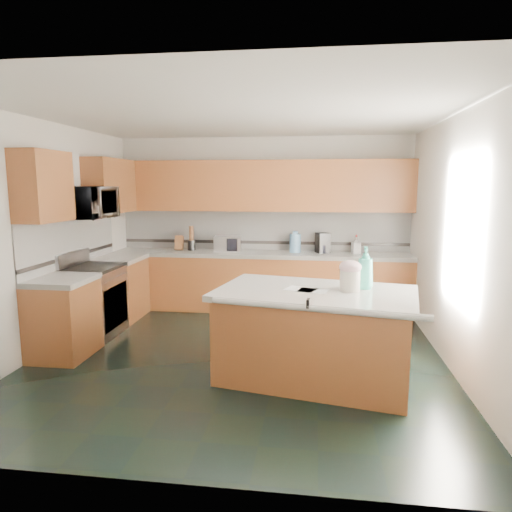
# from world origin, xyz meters

# --- Properties ---
(floor) EXTENTS (4.60, 4.60, 0.00)m
(floor) POSITION_xyz_m (0.00, 0.00, 0.00)
(floor) COLOR black
(floor) RESTS_ON ground
(ceiling) EXTENTS (4.60, 4.60, 0.00)m
(ceiling) POSITION_xyz_m (0.00, 0.00, 2.70)
(ceiling) COLOR white
(ceiling) RESTS_ON ground
(wall_back) EXTENTS (4.60, 0.04, 2.70)m
(wall_back) POSITION_xyz_m (0.00, 2.32, 1.35)
(wall_back) COLOR white
(wall_back) RESTS_ON ground
(wall_front) EXTENTS (4.60, 0.04, 2.70)m
(wall_front) POSITION_xyz_m (0.00, -2.32, 1.35)
(wall_front) COLOR white
(wall_front) RESTS_ON ground
(wall_left) EXTENTS (0.04, 4.60, 2.70)m
(wall_left) POSITION_xyz_m (-2.32, 0.00, 1.35)
(wall_left) COLOR white
(wall_left) RESTS_ON ground
(wall_right) EXTENTS (0.04, 4.60, 2.70)m
(wall_right) POSITION_xyz_m (2.32, 0.00, 1.35)
(wall_right) COLOR white
(wall_right) RESTS_ON ground
(back_base_cab) EXTENTS (4.60, 0.60, 0.86)m
(back_base_cab) POSITION_xyz_m (0.00, 2.00, 0.43)
(back_base_cab) COLOR #4F2D17
(back_base_cab) RESTS_ON ground
(back_countertop) EXTENTS (4.60, 0.64, 0.06)m
(back_countertop) POSITION_xyz_m (0.00, 2.00, 0.89)
(back_countertop) COLOR white
(back_countertop) RESTS_ON back_base_cab
(back_upper_cab) EXTENTS (4.60, 0.33, 0.78)m
(back_upper_cab) POSITION_xyz_m (0.00, 2.13, 1.94)
(back_upper_cab) COLOR #4F2D17
(back_upper_cab) RESTS_ON wall_back
(back_backsplash) EXTENTS (4.60, 0.02, 0.63)m
(back_backsplash) POSITION_xyz_m (0.00, 2.29, 1.24)
(back_backsplash) COLOR silver
(back_backsplash) RESTS_ON back_countertop
(back_accent_band) EXTENTS (4.60, 0.01, 0.05)m
(back_accent_band) POSITION_xyz_m (0.00, 2.28, 1.04)
(back_accent_band) COLOR black
(back_accent_band) RESTS_ON back_countertop
(left_base_cab_rear) EXTENTS (0.60, 0.82, 0.86)m
(left_base_cab_rear) POSITION_xyz_m (-2.00, 1.29, 0.43)
(left_base_cab_rear) COLOR #4F2D17
(left_base_cab_rear) RESTS_ON ground
(left_counter_rear) EXTENTS (0.64, 0.82, 0.06)m
(left_counter_rear) POSITION_xyz_m (-2.00, 1.29, 0.89)
(left_counter_rear) COLOR white
(left_counter_rear) RESTS_ON left_base_cab_rear
(left_base_cab_front) EXTENTS (0.60, 0.72, 0.86)m
(left_base_cab_front) POSITION_xyz_m (-2.00, -0.24, 0.43)
(left_base_cab_front) COLOR #4F2D17
(left_base_cab_front) RESTS_ON ground
(left_counter_front) EXTENTS (0.64, 0.72, 0.06)m
(left_counter_front) POSITION_xyz_m (-2.00, -0.24, 0.89)
(left_counter_front) COLOR white
(left_counter_front) RESTS_ON left_base_cab_front
(left_backsplash) EXTENTS (0.02, 2.30, 0.63)m
(left_backsplash) POSITION_xyz_m (-2.29, 0.55, 1.24)
(left_backsplash) COLOR silver
(left_backsplash) RESTS_ON wall_left
(left_accent_band) EXTENTS (0.01, 2.30, 0.05)m
(left_accent_band) POSITION_xyz_m (-2.28, 0.55, 1.04)
(left_accent_band) COLOR black
(left_accent_band) RESTS_ON wall_left
(left_upper_cab_rear) EXTENTS (0.33, 1.09, 0.78)m
(left_upper_cab_rear) POSITION_xyz_m (-2.13, 1.42, 1.94)
(left_upper_cab_rear) COLOR #4F2D17
(left_upper_cab_rear) RESTS_ON wall_left
(left_upper_cab_front) EXTENTS (0.33, 0.72, 0.78)m
(left_upper_cab_front) POSITION_xyz_m (-2.13, -0.24, 1.94)
(left_upper_cab_front) COLOR #4F2D17
(left_upper_cab_front) RESTS_ON wall_left
(range_body) EXTENTS (0.60, 0.76, 0.88)m
(range_body) POSITION_xyz_m (-2.00, 0.50, 0.44)
(range_body) COLOR #B7B7BC
(range_body) RESTS_ON ground
(range_oven_door) EXTENTS (0.02, 0.68, 0.55)m
(range_oven_door) POSITION_xyz_m (-1.71, 0.50, 0.40)
(range_oven_door) COLOR black
(range_oven_door) RESTS_ON range_body
(range_cooktop) EXTENTS (0.62, 0.78, 0.04)m
(range_cooktop) POSITION_xyz_m (-2.00, 0.50, 0.90)
(range_cooktop) COLOR black
(range_cooktop) RESTS_ON range_body
(range_handle) EXTENTS (0.02, 0.66, 0.02)m
(range_handle) POSITION_xyz_m (-1.68, 0.50, 0.78)
(range_handle) COLOR #B7B7BC
(range_handle) RESTS_ON range_body
(range_backguard) EXTENTS (0.06, 0.76, 0.18)m
(range_backguard) POSITION_xyz_m (-2.26, 0.50, 1.02)
(range_backguard) COLOR #B7B7BC
(range_backguard) RESTS_ON range_body
(microwave) EXTENTS (0.50, 0.73, 0.41)m
(microwave) POSITION_xyz_m (-2.00, 0.50, 1.73)
(microwave) COLOR #B7B7BC
(microwave) RESTS_ON wall_left
(island_base) EXTENTS (2.00, 1.38, 0.86)m
(island_base) POSITION_xyz_m (0.86, -0.49, 0.43)
(island_base) COLOR #4F2D17
(island_base) RESTS_ON ground
(island_top) EXTENTS (2.12, 1.50, 0.06)m
(island_top) POSITION_xyz_m (0.86, -0.49, 0.89)
(island_top) COLOR white
(island_top) RESTS_ON island_base
(island_bullnose) EXTENTS (1.91, 0.43, 0.06)m
(island_bullnose) POSITION_xyz_m (0.86, -1.06, 0.89)
(island_bullnose) COLOR white
(island_bullnose) RESTS_ON island_base
(treat_jar) EXTENTS (0.24, 0.24, 0.21)m
(treat_jar) POSITION_xyz_m (1.19, -0.48, 1.02)
(treat_jar) COLOR beige
(treat_jar) RESTS_ON island_top
(treat_jar_lid) EXTENTS (0.22, 0.22, 0.14)m
(treat_jar_lid) POSITION_xyz_m (1.19, -0.48, 1.16)
(treat_jar_lid) COLOR beige
(treat_jar_lid) RESTS_ON treat_jar
(treat_jar_knob) EXTENTS (0.07, 0.02, 0.02)m
(treat_jar_knob) POSITION_xyz_m (1.19, -0.48, 1.21)
(treat_jar_knob) COLOR tan
(treat_jar_knob) RESTS_ON treat_jar_lid
(treat_jar_knob_end_l) EXTENTS (0.04, 0.04, 0.04)m
(treat_jar_knob_end_l) POSITION_xyz_m (1.16, -0.48, 1.21)
(treat_jar_knob_end_l) COLOR tan
(treat_jar_knob_end_l) RESTS_ON treat_jar_lid
(treat_jar_knob_end_r) EXTENTS (0.04, 0.04, 0.04)m
(treat_jar_knob_end_r) POSITION_xyz_m (1.23, -0.48, 1.21)
(treat_jar_knob_end_r) COLOR tan
(treat_jar_knob_end_r) RESTS_ON treat_jar_lid
(soap_bottle_island) EXTENTS (0.17, 0.17, 0.43)m
(soap_bottle_island) POSITION_xyz_m (1.35, -0.35, 1.13)
(soap_bottle_island) COLOR #3EB6A0
(soap_bottle_island) RESTS_ON island_top
(paper_sheet_a) EXTENTS (0.33, 0.28, 0.00)m
(paper_sheet_a) POSITION_xyz_m (0.83, -0.51, 0.92)
(paper_sheet_a) COLOR white
(paper_sheet_a) RESTS_ON island_top
(paper_sheet_b) EXTENTS (0.36, 0.32, 0.00)m
(paper_sheet_b) POSITION_xyz_m (0.71, -0.47, 0.92)
(paper_sheet_b) COLOR white
(paper_sheet_b) RESTS_ON island_top
(clamp_body) EXTENTS (0.04, 0.09, 0.08)m
(clamp_body) POSITION_xyz_m (0.80, -1.04, 0.93)
(clamp_body) COLOR black
(clamp_body) RESTS_ON island_top
(clamp_handle) EXTENTS (0.01, 0.06, 0.01)m
(clamp_handle) POSITION_xyz_m (0.80, -1.09, 0.91)
(clamp_handle) COLOR black
(clamp_handle) RESTS_ON island_top
(knife_block) EXTENTS (0.14, 0.18, 0.25)m
(knife_block) POSITION_xyz_m (-1.31, 2.05, 1.03)
(knife_block) COLOR #472814
(knife_block) RESTS_ON back_countertop
(utensil_crock) EXTENTS (0.13, 0.13, 0.16)m
(utensil_crock) POSITION_xyz_m (-1.12, 2.08, 1.00)
(utensil_crock) COLOR black
(utensil_crock) RESTS_ON back_countertop
(utensil_bundle) EXTENTS (0.07, 0.07, 0.23)m
(utensil_bundle) POSITION_xyz_m (-1.12, 2.08, 1.19)
(utensil_bundle) COLOR #472814
(utensil_bundle) RESTS_ON utensil_crock
(toaster_oven) EXTENTS (0.44, 0.33, 0.23)m
(toaster_oven) POSITION_xyz_m (-0.53, 2.05, 1.04)
(toaster_oven) COLOR #B7B7BC
(toaster_oven) RESTS_ON back_countertop
(toaster_oven_door) EXTENTS (0.37, 0.01, 0.19)m
(toaster_oven_door) POSITION_xyz_m (-0.53, 1.92, 1.04)
(toaster_oven_door) COLOR black
(toaster_oven_door) RESTS_ON toaster_oven
(paper_towel) EXTENTS (0.10, 0.10, 0.24)m
(paper_towel) POSITION_xyz_m (0.54, 2.10, 1.04)
(paper_towel) COLOR white
(paper_towel) RESTS_ON back_countertop
(paper_towel_base) EXTENTS (0.16, 0.16, 0.01)m
(paper_towel_base) POSITION_xyz_m (0.54, 2.10, 0.93)
(paper_towel_base) COLOR #B7B7BC
(paper_towel_base) RESTS_ON back_countertop
(water_jug) EXTENTS (0.17, 0.17, 0.29)m
(water_jug) POSITION_xyz_m (0.54, 2.06, 1.06)
(water_jug) COLOR #6498C6
(water_jug) RESTS_ON back_countertop
(water_jug_neck) EXTENTS (0.08, 0.08, 0.04)m
(water_jug_neck) POSITION_xyz_m (0.54, 2.06, 1.23)
(water_jug_neck) COLOR #6498C6
(water_jug_neck) RESTS_ON water_jug
(coffee_maker) EXTENTS (0.24, 0.25, 0.31)m
(coffee_maker) POSITION_xyz_m (0.96, 2.08, 1.07)
(coffee_maker) COLOR black
(coffee_maker) RESTS_ON back_countertop
(coffee_carafe) EXTENTS (0.13, 0.13, 0.13)m
(coffee_carafe) POSITION_xyz_m (0.96, 2.03, 0.98)
(coffee_carafe) COLOR black
(coffee_carafe) RESTS_ON back_countertop
(soap_bottle_back) EXTENTS (0.15, 0.15, 0.26)m
(soap_bottle_back) POSITION_xyz_m (1.46, 2.05, 1.05)
(soap_bottle_back) COLOR white
(soap_bottle_back) RESTS_ON back_countertop
(soap_back_cap) EXTENTS (0.02, 0.02, 0.03)m
(soap_back_cap) POSITION_xyz_m (1.46, 2.05, 1.19)
(soap_back_cap) COLOR red
(soap_back_cap) RESTS_ON soap_bottle_back
(window_light_proxy) EXTENTS (0.02, 1.40, 1.10)m
(window_light_proxy) POSITION_xyz_m (2.29, -0.20, 1.50)
(window_light_proxy) COLOR white
(window_light_proxy) RESTS_ON wall_right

